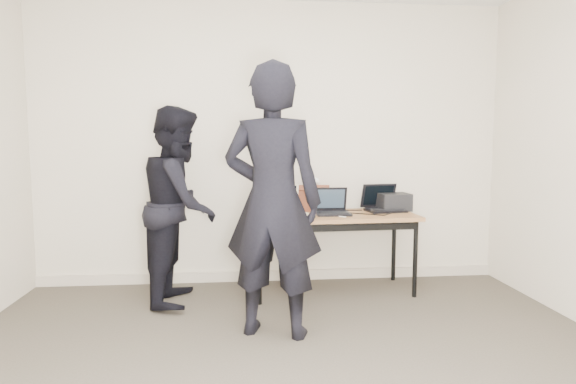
{
  "coord_description": "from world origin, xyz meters",
  "views": [
    {
      "loc": [
        -0.28,
        -2.43,
        1.38
      ],
      "look_at": [
        0.1,
        1.6,
        0.95
      ],
      "focal_mm": 30.0,
      "sensor_mm": 36.0,
      "label": 1
    }
  ],
  "objects": [
    {
      "name": "room",
      "position": [
        0.0,
        0.0,
        1.35
      ],
      "size": [
        4.6,
        4.6,
        2.8
      ],
      "color": "#443D34",
      "rests_on": "ground"
    },
    {
      "name": "desk",
      "position": [
        0.53,
        1.83,
        0.66
      ],
      "size": [
        1.53,
        0.72,
        0.72
      ],
      "rotation": [
        0.0,
        0.0,
        0.05
      ],
      "color": "#916137",
      "rests_on": "ground"
    },
    {
      "name": "laptop_beige",
      "position": [
        0.08,
        1.79,
        0.78
      ],
      "size": [
        0.4,
        0.39,
        0.28
      ],
      "rotation": [
        0.0,
        0.0,
        0.19
      ],
      "color": "beige",
      "rests_on": "desk"
    },
    {
      "name": "laptop_center",
      "position": [
        0.52,
        1.84,
        0.77
      ],
      "size": [
        0.31,
        0.29,
        0.24
      ],
      "rotation": [
        0.0,
        0.0,
        0.0
      ],
      "color": "black",
      "rests_on": "desk"
    },
    {
      "name": "laptop_right",
      "position": [
        1.04,
        2.0,
        0.78
      ],
      "size": [
        0.39,
        0.37,
        0.25
      ],
      "rotation": [
        0.0,
        0.0,
        0.15
      ],
      "color": "black",
      "rests_on": "desk"
    },
    {
      "name": "leather_satchel",
      "position": [
        0.35,
        2.05,
        0.85
      ],
      "size": [
        0.37,
        0.2,
        0.25
      ],
      "rotation": [
        0.0,
        0.0,
        -0.07
      ],
      "color": "#612D19",
      "rests_on": "desk"
    },
    {
      "name": "tissue",
      "position": [
        0.38,
        2.06,
        1.0
      ],
      "size": [
        0.14,
        0.12,
        0.08
      ],
      "primitive_type": "ellipsoid",
      "rotation": [
        0.0,
        0.0,
        0.14
      ],
      "color": "white",
      "rests_on": "leather_satchel"
    },
    {
      "name": "equipment_box",
      "position": [
        1.16,
        2.02,
        0.8
      ],
      "size": [
        0.3,
        0.26,
        0.16
      ],
      "primitive_type": "cube",
      "rotation": [
        0.0,
        0.0,
        0.08
      ],
      "color": "black",
      "rests_on": "desk"
    },
    {
      "name": "power_brick",
      "position": [
        0.31,
        1.66,
        0.73
      ],
      "size": [
        0.07,
        0.05,
        0.03
      ],
      "primitive_type": "cube",
      "rotation": [
        0.0,
        0.0,
        0.03
      ],
      "color": "black",
      "rests_on": "desk"
    },
    {
      "name": "cables",
      "position": [
        0.69,
        1.81,
        0.72
      ],
      "size": [
        0.98,
        0.41,
        0.01
      ],
      "rotation": [
        0.0,
        0.0,
        -0.1
      ],
      "color": "black",
      "rests_on": "desk"
    },
    {
      "name": "person_typist",
      "position": [
        -0.08,
        0.91,
        0.96
      ],
      "size": [
        0.8,
        0.64,
        1.91
      ],
      "primitive_type": "imported",
      "rotation": [
        0.0,
        0.0,
        2.85
      ],
      "color": "black",
      "rests_on": "ground"
    },
    {
      "name": "person_observer",
      "position": [
        -0.82,
        1.72,
        0.84
      ],
      "size": [
        0.68,
        0.85,
        1.67
      ],
      "primitive_type": "imported",
      "rotation": [
        0.0,
        0.0,
        1.52
      ],
      "color": "black",
      "rests_on": "ground"
    },
    {
      "name": "baseboard",
      "position": [
        0.0,
        2.23,
        0.05
      ],
      "size": [
        4.5,
        0.03,
        0.1
      ],
      "primitive_type": "cube",
      "color": "#C1B4A0",
      "rests_on": "ground"
    }
  ]
}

